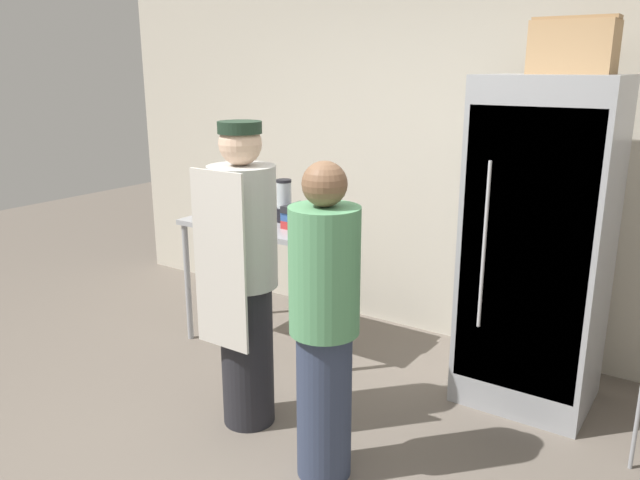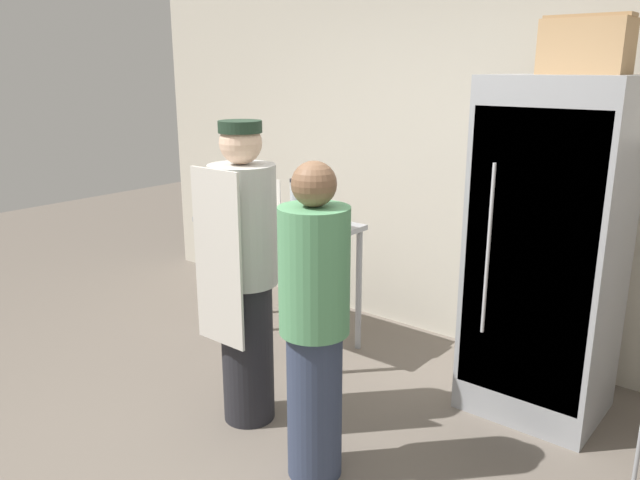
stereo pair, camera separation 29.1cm
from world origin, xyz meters
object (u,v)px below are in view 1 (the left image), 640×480
person_baker (244,274)px  person_customer (324,324)px  donut_box (243,214)px  blender_pitcher (284,203)px  binder_stack (308,217)px  cardboard_storage_box (574,46)px  refrigerator (538,247)px

person_baker → person_customer: bearing=-13.7°
donut_box → blender_pitcher: blender_pitcher is taller
binder_stack → cardboard_storage_box: cardboard_storage_box is taller
refrigerator → cardboard_storage_box: size_ratio=4.42×
cardboard_storage_box → blender_pitcher: bearing=-171.2°
binder_stack → blender_pitcher: bearing=162.5°
donut_box → blender_pitcher: (0.26, 0.15, 0.09)m
binder_stack → person_customer: size_ratio=0.20×
blender_pitcher → person_customer: person_customer is taller
blender_pitcher → person_customer: (1.10, -1.14, -0.25)m
person_baker → cardboard_storage_box: bearing=44.0°
blender_pitcher → refrigerator: bearing=5.9°
refrigerator → person_baker: 1.71m
refrigerator → blender_pitcher: 1.73m
binder_stack → cardboard_storage_box: size_ratio=0.70×
blender_pitcher → person_customer: 1.60m
person_customer → binder_stack: bearing=128.3°
donut_box → person_customer: 1.69m
refrigerator → blender_pitcher: size_ratio=6.49×
refrigerator → person_baker: refrigerator is taller
blender_pitcher → cardboard_storage_box: bearing=8.8°
refrigerator → cardboard_storage_box: cardboard_storage_box is taller
cardboard_storage_box → person_customer: size_ratio=0.28×
donut_box → person_baker: person_baker is taller
donut_box → binder_stack: donut_box is taller
cardboard_storage_box → person_baker: size_ratio=0.26×
donut_box → person_customer: size_ratio=0.18×
person_baker → person_customer: 0.65m
refrigerator → donut_box: refrigerator is taller
blender_pitcher → person_baker: (0.47, -0.99, -0.17)m
person_customer → blender_pitcher: bearing=133.9°
refrigerator → binder_stack: refrigerator is taller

